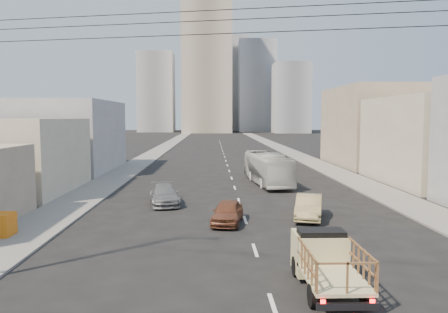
{
  "coord_description": "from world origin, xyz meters",
  "views": [
    {
      "loc": [
        -1.97,
        -11.56,
        6.07
      ],
      "look_at": [
        -1.17,
        17.37,
        3.5
      ],
      "focal_mm": 35.0,
      "sensor_mm": 36.0,
      "label": 1
    }
  ],
  "objects_px": {
    "sedan_tan": "(309,207)",
    "sedan_grey": "(164,195)",
    "flatbed_pickup": "(327,258)",
    "sedan_brown": "(228,212)",
    "city_bus": "(267,168)"
  },
  "relations": [
    {
      "from": "sedan_tan",
      "to": "sedan_grey",
      "type": "relative_size",
      "value": 0.92
    },
    {
      "from": "flatbed_pickup",
      "to": "sedan_brown",
      "type": "height_order",
      "value": "flatbed_pickup"
    },
    {
      "from": "city_bus",
      "to": "sedan_grey",
      "type": "bearing_deg",
      "value": -138.35
    },
    {
      "from": "sedan_tan",
      "to": "flatbed_pickup",
      "type": "bearing_deg",
      "value": -84.74
    },
    {
      "from": "sedan_brown",
      "to": "city_bus",
      "type": "bearing_deg",
      "value": 84.4
    },
    {
      "from": "flatbed_pickup",
      "to": "sedan_brown",
      "type": "distance_m",
      "value": 10.19
    },
    {
      "from": "sedan_tan",
      "to": "city_bus",
      "type": "bearing_deg",
      "value": 107.64
    },
    {
      "from": "city_bus",
      "to": "sedan_tan",
      "type": "height_order",
      "value": "city_bus"
    },
    {
      "from": "sedan_brown",
      "to": "sedan_grey",
      "type": "relative_size",
      "value": 0.83
    },
    {
      "from": "sedan_grey",
      "to": "sedan_brown",
      "type": "bearing_deg",
      "value": -63.91
    },
    {
      "from": "city_bus",
      "to": "sedan_brown",
      "type": "relative_size",
      "value": 2.66
    },
    {
      "from": "flatbed_pickup",
      "to": "city_bus",
      "type": "relative_size",
      "value": 0.43
    },
    {
      "from": "sedan_tan",
      "to": "sedan_grey",
      "type": "xyz_separation_m",
      "value": [
        -9.21,
        4.6,
        -0.03
      ]
    },
    {
      "from": "city_bus",
      "to": "sedan_tan",
      "type": "xyz_separation_m",
      "value": [
        0.76,
        -13.93,
        -0.73
      ]
    },
    {
      "from": "flatbed_pickup",
      "to": "sedan_brown",
      "type": "relative_size",
      "value": 1.13
    }
  ]
}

